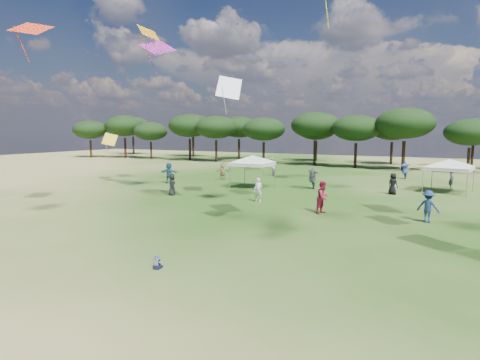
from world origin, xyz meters
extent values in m
plane|color=#2E5319|center=(0.00, 0.00, 0.00)|extent=(140.00, 140.00, 0.00)
cylinder|color=black|center=(-49.10, 43.01, 1.55)|extent=(0.35, 0.35, 3.09)
ellipsoid|color=black|center=(-49.10, 43.01, 4.95)|extent=(6.01, 6.01, 3.24)
cylinder|color=black|center=(-42.82, 45.10, 1.76)|extent=(0.40, 0.40, 3.51)
ellipsoid|color=black|center=(-42.82, 45.10, 5.62)|extent=(6.82, 6.82, 3.68)
cylinder|color=black|center=(-36.96, 45.10, 1.46)|extent=(0.33, 0.33, 2.92)
ellipsoid|color=black|center=(-36.96, 45.10, 4.67)|extent=(5.67, 5.67, 3.06)
cylinder|color=black|center=(-29.06, 45.29, 1.75)|extent=(0.40, 0.40, 3.49)
ellipsoid|color=black|center=(-29.06, 45.29, 5.59)|extent=(6.79, 6.79, 3.66)
cylinder|color=black|center=(-23.92, 45.02, 1.66)|extent=(0.38, 0.38, 3.32)
ellipsoid|color=black|center=(-23.92, 45.02, 5.31)|extent=(6.44, 6.44, 3.47)
cylinder|color=black|center=(-15.51, 44.30, 1.57)|extent=(0.36, 0.36, 3.14)
ellipsoid|color=black|center=(-15.51, 44.30, 5.03)|extent=(6.11, 6.11, 3.29)
cylinder|color=black|center=(-8.39, 45.81, 1.73)|extent=(0.40, 0.40, 3.46)
ellipsoid|color=black|center=(-8.39, 45.81, 5.54)|extent=(6.73, 6.73, 3.63)
cylinder|color=black|center=(-2.58, 44.63, 1.61)|extent=(0.37, 0.37, 3.21)
ellipsoid|color=black|center=(-2.58, 44.63, 5.14)|extent=(6.24, 6.24, 3.36)
cylinder|color=black|center=(3.26, 44.18, 1.78)|extent=(0.41, 0.41, 3.56)
ellipsoid|color=black|center=(3.26, 44.18, 5.69)|extent=(6.91, 6.91, 3.73)
cylinder|color=black|center=(10.19, 44.51, 1.44)|extent=(0.33, 0.33, 2.88)
ellipsoid|color=black|center=(10.19, 44.51, 4.61)|extent=(5.60, 5.60, 3.02)
cylinder|color=black|center=(-48.93, 53.79, 1.78)|extent=(0.41, 0.41, 3.56)
ellipsoid|color=black|center=(-48.93, 53.79, 5.70)|extent=(6.92, 6.92, 3.73)
cylinder|color=black|center=(-34.09, 53.56, 1.81)|extent=(0.41, 0.41, 3.62)
ellipsoid|color=black|center=(-34.09, 53.56, 5.80)|extent=(7.03, 7.03, 3.79)
cylinder|color=black|center=(-23.40, 51.57, 1.68)|extent=(0.39, 0.39, 3.37)
ellipsoid|color=black|center=(-23.40, 51.57, 5.39)|extent=(6.54, 6.54, 3.53)
cylinder|color=black|center=(-10.52, 53.31, 1.56)|extent=(0.36, 0.36, 3.11)
ellipsoid|color=black|center=(-10.52, 53.31, 4.98)|extent=(6.05, 6.05, 3.26)
cylinder|color=black|center=(0.83, 52.52, 1.60)|extent=(0.37, 0.37, 3.20)
ellipsoid|color=black|center=(0.83, 52.52, 5.12)|extent=(6.21, 6.21, 3.35)
cylinder|color=black|center=(10.82, 51.34, 1.50)|extent=(0.34, 0.34, 2.99)
ellipsoid|color=black|center=(10.82, 51.34, 4.79)|extent=(5.81, 5.81, 3.13)
cylinder|color=gray|center=(-7.78, 20.50, 1.04)|extent=(0.06, 0.06, 2.08)
cylinder|color=gray|center=(-4.88, 20.57, 1.04)|extent=(0.06, 0.06, 2.08)
cylinder|color=gray|center=(-7.84, 23.40, 1.04)|extent=(0.06, 0.06, 2.08)
cylinder|color=gray|center=(-4.94, 23.46, 1.04)|extent=(0.06, 0.06, 2.08)
cube|color=silver|center=(-6.36, 21.98, 2.03)|extent=(3.13, 3.13, 0.25)
pyramid|color=silver|center=(-6.36, 21.98, 2.76)|extent=(6.23, 6.23, 0.60)
cylinder|color=gray|center=(6.58, 25.66, 0.97)|extent=(0.06, 0.06, 1.95)
cylinder|color=gray|center=(9.57, 25.15, 0.97)|extent=(0.06, 0.06, 1.95)
cylinder|color=gray|center=(7.10, 28.66, 0.97)|extent=(0.06, 0.06, 1.95)
cylinder|color=gray|center=(10.09, 28.14, 0.97)|extent=(0.06, 0.06, 1.95)
cube|color=silver|center=(8.34, 26.90, 1.90)|extent=(3.70, 3.70, 0.25)
pyramid|color=silver|center=(8.34, 26.90, 2.62)|extent=(6.41, 6.41, 0.60)
cube|color=black|center=(-0.48, 2.34, 0.08)|extent=(0.23, 0.23, 0.16)
cube|color=black|center=(-0.57, 2.48, 0.04)|extent=(0.10, 0.19, 0.08)
cube|color=black|center=(-0.43, 2.50, 0.04)|extent=(0.10, 0.19, 0.08)
cube|color=white|center=(-0.48, 2.34, 0.25)|extent=(0.21, 0.16, 0.20)
cylinder|color=white|center=(-0.61, 2.38, 0.25)|extent=(0.09, 0.20, 0.12)
cylinder|color=white|center=(-0.37, 2.41, 0.25)|extent=(0.09, 0.20, 0.12)
sphere|color=#E0B293|center=(-0.48, 2.34, 0.39)|extent=(0.14, 0.14, 0.14)
cone|color=#4D5CB4|center=(-0.48, 2.34, 0.42)|extent=(0.23, 0.23, 0.02)
cylinder|color=#4D5CB4|center=(-0.48, 2.34, 0.45)|extent=(0.15, 0.15, 0.06)
imported|color=#2E2C31|center=(8.57, 29.47, 0.77)|extent=(0.45, 0.61, 1.55)
imported|color=silver|center=(-3.03, 16.06, 0.83)|extent=(0.61, 0.40, 1.65)
imported|color=beige|center=(-8.68, 31.42, 0.96)|extent=(0.73, 0.93, 1.91)
imported|color=#2A292E|center=(-9.95, 15.59, 0.82)|extent=(0.93, 0.93, 1.63)
imported|color=black|center=(4.63, 23.78, 0.82)|extent=(0.95, 0.85, 1.64)
imported|color=navy|center=(7.52, 14.72, 0.86)|extent=(1.21, 0.84, 1.72)
imported|color=olive|center=(-11.42, 25.60, 0.81)|extent=(1.46, 1.35, 1.63)
imported|color=#515256|center=(-1.64, 23.72, 0.92)|extent=(1.96, 2.09, 1.83)
imported|color=#A11A38|center=(1.94, 14.42, 0.96)|extent=(1.00, 1.12, 1.91)
imported|color=navy|center=(4.37, 34.90, 0.88)|extent=(1.35, 2.22, 1.75)
imported|color=#265374|center=(-14.42, 21.01, 0.96)|extent=(1.86, 0.95, 1.91)
plane|color=gold|center=(-19.97, 19.33, 4.00)|extent=(1.68, 1.91, 1.33)
plane|color=red|center=(-11.35, 5.81, 10.14)|extent=(2.47, 2.57, 1.14)
plane|color=orange|center=(-13.37, 17.42, 12.53)|extent=(2.14, 2.63, 1.54)
plane|color=#922484|center=(-9.76, 14.05, 10.48)|extent=(2.73, 2.40, 1.62)
plane|color=white|center=(-4.88, 15.34, 7.67)|extent=(2.18, 2.31, 1.82)
camera|label=1|loc=(8.45, -8.31, 4.85)|focal=30.00mm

